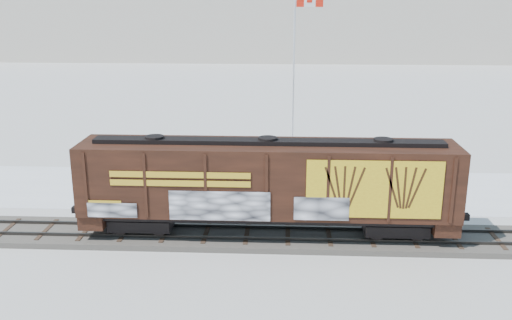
# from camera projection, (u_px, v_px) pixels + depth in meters

# --- Properties ---
(ground) EXTENTS (500.00, 500.00, 0.00)m
(ground) POSITION_uv_depth(u_px,v_px,m) (247.00, 239.00, 27.98)
(ground) COLOR white
(ground) RESTS_ON ground
(rail_track) EXTENTS (50.00, 3.40, 0.43)m
(rail_track) POSITION_uv_depth(u_px,v_px,m) (247.00, 236.00, 27.93)
(rail_track) COLOR #59544C
(rail_track) RESTS_ON ground
(parking_strip) EXTENTS (40.00, 8.00, 0.03)m
(parking_strip) POSITION_uv_depth(u_px,v_px,m) (255.00, 189.00, 35.17)
(parking_strip) COLOR white
(parking_strip) RESTS_ON ground
(hopper_railcar) EXTENTS (17.79, 3.06, 4.61)m
(hopper_railcar) POSITION_uv_depth(u_px,v_px,m) (268.00, 181.00, 27.09)
(hopper_railcar) COLOR black
(hopper_railcar) RESTS_ON rail_track
(flagpole) EXTENTS (2.30, 0.90, 11.99)m
(flagpole) POSITION_uv_depth(u_px,v_px,m) (295.00, 102.00, 39.00)
(flagpole) COLOR silver
(flagpole) RESTS_ON ground
(car_silver) EXTENTS (5.26, 2.67, 1.72)m
(car_silver) POSITION_uv_depth(u_px,v_px,m) (233.00, 182.00, 33.72)
(car_silver) COLOR #A5A7AC
(car_silver) RESTS_ON parking_strip
(car_white) EXTENTS (4.58, 2.72, 1.43)m
(car_white) POSITION_uv_depth(u_px,v_px,m) (309.00, 183.00, 33.98)
(car_white) COLOR silver
(car_white) RESTS_ON parking_strip
(car_dark) EXTENTS (4.91, 3.47, 1.32)m
(car_dark) POSITION_uv_depth(u_px,v_px,m) (287.00, 175.00, 35.68)
(car_dark) COLOR #22262A
(car_dark) RESTS_ON parking_strip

